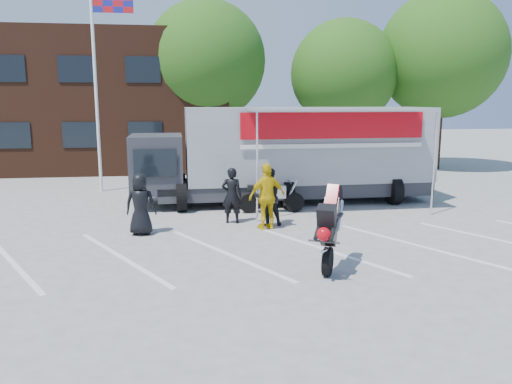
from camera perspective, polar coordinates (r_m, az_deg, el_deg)
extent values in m
plane|color=#A3A39D|center=(11.35, 8.22, -8.00)|extent=(100.00, 100.00, 0.00)
cube|color=white|center=(12.27, 6.93, -6.54)|extent=(18.09, 13.33, 0.01)
cube|color=#482517|center=(29.18, -21.96, 9.50)|extent=(18.00, 8.00, 7.00)
cylinder|color=white|center=(20.64, -17.83, 11.10)|extent=(0.12, 0.12, 8.00)
cube|color=red|center=(20.85, -16.06, 20.31)|extent=(1.50, 0.04, 0.90)
cylinder|color=#382314|center=(26.43, -5.60, 6.10)|extent=(0.50, 0.50, 3.24)
sphere|color=#204C13|center=(26.44, -5.76, 14.69)|extent=(6.12, 6.12, 6.12)
cylinder|color=#382314|center=(26.68, 9.77, 5.65)|extent=(0.50, 0.50, 2.88)
sphere|color=#204C13|center=(26.63, 10.01, 13.22)|extent=(5.44, 5.44, 5.44)
cylinder|color=#382314|center=(28.12, 19.91, 5.97)|extent=(0.50, 0.50, 3.42)
sphere|color=#204C13|center=(28.16, 20.45, 14.48)|extent=(6.46, 6.46, 6.46)
imported|color=black|center=(13.71, -13.06, -1.37)|extent=(0.87, 0.62, 1.67)
imported|color=black|center=(14.65, -2.78, -0.39)|extent=(0.67, 0.51, 1.65)
imported|color=black|center=(14.36, 1.41, -0.58)|extent=(0.89, 0.74, 1.67)
imported|color=yellow|center=(13.90, 1.29, -0.53)|extent=(1.18, 0.74, 1.87)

